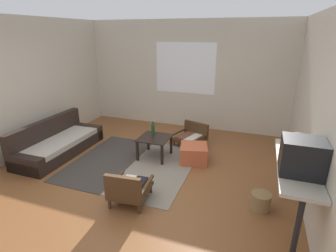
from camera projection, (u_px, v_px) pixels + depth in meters
ground_plane at (134, 181)px, 4.44m from camera, size 7.80×7.80×0.00m
far_wall_with_window at (186, 75)px, 6.69m from camera, size 5.60×0.13×2.70m
side_wall_right at (323, 117)px, 3.40m from camera, size 0.12×6.60×2.70m
side_wall_left at (15, 89)px, 5.09m from camera, size 0.12×6.60×2.70m
area_rug at (132, 164)px, 5.02m from camera, size 2.24×2.19×0.01m
couch at (58, 143)px, 5.42m from camera, size 0.77×1.95×0.70m
coffee_table at (155, 141)px, 5.19m from camera, size 0.59×0.60×0.43m
armchair_by_window at (192, 135)px, 5.83m from camera, size 0.76×0.72×0.48m
armchair_striped_foreground at (129, 188)px, 3.79m from camera, size 0.59×0.65×0.55m
ottoman_orange at (194, 153)px, 5.07m from camera, size 0.62×0.62×0.34m
console_shelf at (296, 171)px, 3.19m from camera, size 0.45×1.50×0.90m
crt_television at (302, 156)px, 2.87m from camera, size 0.45×0.39×0.40m
clay_vase at (296, 145)px, 3.43m from camera, size 0.21×0.21×0.27m
glass_bottle at (153, 129)px, 5.24m from camera, size 0.07×0.07×0.28m
wicker_basket at (261, 201)px, 3.71m from camera, size 0.28×0.28×0.25m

